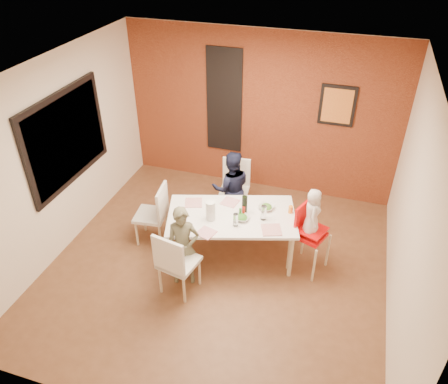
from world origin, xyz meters
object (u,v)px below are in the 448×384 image
(wine_bottle, at_px, (245,205))
(paper_towel_roll, at_px, (211,211))
(high_chair, at_px, (308,232))
(dining_table, at_px, (232,219))
(child_near, at_px, (183,247))
(chair_far, at_px, (235,185))
(child_far, at_px, (231,188))
(toddler, at_px, (312,213))
(chair_left, at_px, (156,211))
(chair_near, at_px, (175,261))

(wine_bottle, height_order, paper_towel_roll, wine_bottle)
(high_chair, bearing_deg, dining_table, 116.65)
(high_chair, bearing_deg, child_near, 138.13)
(dining_table, xyz_separation_m, chair_far, (-0.25, 1.01, -0.13))
(child_far, height_order, toddler, toddler)
(dining_table, xyz_separation_m, child_far, (-0.24, 0.77, -0.04))
(toddler, bearing_deg, chair_left, 80.68)
(toddler, bearing_deg, wine_bottle, 78.89)
(wine_bottle, bearing_deg, chair_near, -122.31)
(high_chair, bearing_deg, toddler, -104.47)
(chair_near, height_order, wine_bottle, wine_bottle)
(chair_left, xyz_separation_m, wine_bottle, (1.29, 0.08, 0.34))
(chair_near, distance_m, child_far, 1.68)
(child_far, height_order, wine_bottle, child_far)
(dining_table, distance_m, high_chair, 1.03)
(chair_far, xyz_separation_m, wine_bottle, (0.40, -0.93, 0.33))
(toddler, xyz_separation_m, wine_bottle, (-0.89, -0.01, -0.07))
(dining_table, relative_size, paper_towel_roll, 6.91)
(chair_near, height_order, paper_towel_roll, paper_towel_roll)
(chair_near, relative_size, wine_bottle, 3.41)
(chair_left, distance_m, high_chair, 2.17)
(toddler, relative_size, wine_bottle, 2.42)
(chair_far, bearing_deg, child_near, -102.84)
(dining_table, bearing_deg, high_chair, 5.66)
(chair_near, height_order, high_chair, high_chair)
(chair_near, height_order, child_near, child_near)
(chair_left, relative_size, child_near, 0.80)
(high_chair, bearing_deg, chair_near, 144.85)
(wine_bottle, relative_size, paper_towel_roll, 1.01)
(wine_bottle, bearing_deg, chair_left, -176.62)
(chair_far, bearing_deg, chair_near, -102.46)
(toddler, bearing_deg, paper_towel_roll, 89.81)
(child_near, xyz_separation_m, toddler, (1.49, 0.74, 0.35))
(child_near, bearing_deg, chair_left, 117.34)
(chair_far, bearing_deg, dining_table, -82.35)
(dining_table, distance_m, wine_bottle, 0.27)
(child_far, distance_m, wine_bottle, 0.83)
(chair_near, relative_size, toddler, 1.41)
(chair_near, relative_size, chair_far, 1.02)
(chair_near, distance_m, toddler, 1.84)
(wine_bottle, bearing_deg, paper_towel_roll, -147.44)
(chair_near, xyz_separation_m, paper_towel_roll, (0.22, 0.72, 0.32))
(chair_near, bearing_deg, chair_far, -85.30)
(chair_left, bearing_deg, dining_table, 82.55)
(paper_towel_roll, bearing_deg, toddler, 11.28)
(wine_bottle, distance_m, paper_towel_roll, 0.47)
(child_near, distance_m, paper_towel_roll, 0.59)
(chair_far, bearing_deg, wine_bottle, -72.79)
(high_chair, height_order, toddler, toddler)
(chair_near, relative_size, high_chair, 0.96)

